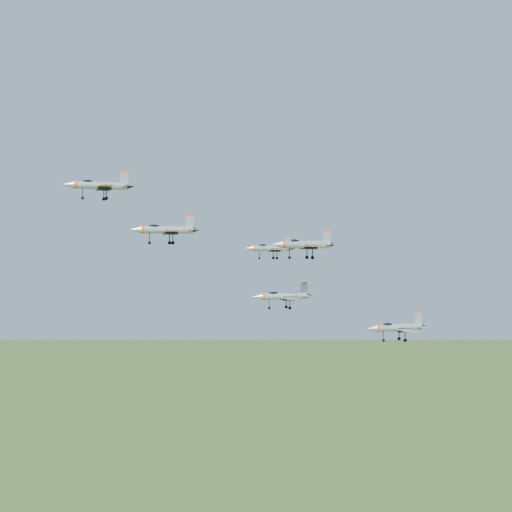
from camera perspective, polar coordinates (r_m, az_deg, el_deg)
jet_lead at (r=133.67m, az=-12.51°, el=5.55°), size 13.11×10.91×3.50m
jet_left_high at (r=128.04m, az=-7.32°, el=2.11°), size 12.78×10.67×3.42m
jet_right_high at (r=116.70m, az=3.83°, el=0.94°), size 11.66×9.75×3.12m
jet_left_low at (r=145.89m, az=1.16°, el=0.65°), size 11.13×9.33×2.98m
jet_right_low at (r=124.34m, az=2.12°, el=-3.21°), size 10.96×9.27×2.96m
jet_trail at (r=144.07m, az=11.17°, el=-5.61°), size 13.30×11.20×3.57m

